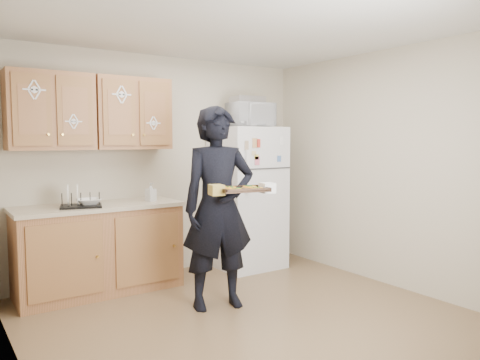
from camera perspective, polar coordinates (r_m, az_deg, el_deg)
name	(u,v)px	position (r m, az deg, el deg)	size (l,w,h in m)	color
floor	(252,320)	(4.22, 1.46, -16.66)	(3.60, 3.60, 0.00)	brown
ceiling	(253,23)	(4.03, 1.54, 18.54)	(3.60, 3.60, 0.00)	silver
wall_back	(162,166)	(5.49, -9.50, 1.73)	(3.60, 0.04, 2.50)	#B8AD95
wall_front	(452,198)	(2.69, 24.46, -1.99)	(3.60, 0.04, 2.50)	#B8AD95
wall_left	(18,188)	(3.24, -25.39, -0.91)	(0.04, 3.60, 2.50)	#B8AD95
wall_right	(391,168)	(5.19, 17.90, 1.37)	(0.04, 3.60, 2.50)	#B8AD95
refrigerator	(247,197)	(5.68, 0.89, -2.15)	(0.75, 0.70, 1.70)	silver
base_cabinet	(99,250)	(5.01, -16.77, -8.21)	(1.60, 0.60, 0.86)	brown
countertop	(98,206)	(4.93, -16.90, -3.11)	(1.64, 0.64, 0.04)	tan
upper_cab_left	(50,111)	(4.92, -22.15, 7.77)	(0.80, 0.33, 0.75)	brown
upper_cab_right	(131,114)	(5.15, -13.12, 7.86)	(0.80, 0.33, 0.75)	brown
cereal_box	(269,244)	(6.29, 3.50, -7.84)	(0.20, 0.07, 0.32)	#F2B355
person	(218,208)	(4.30, -2.64, -3.39)	(0.68, 0.44, 1.86)	black
baking_tray	(242,190)	(4.07, 0.29, -1.23)	(0.42, 0.31, 0.04)	black
pizza_front_left	(235,189)	(3.97, -0.64, -1.15)	(0.14, 0.14, 0.02)	yellow
pizza_front_right	(256,188)	(4.04, 1.94, -1.04)	(0.14, 0.14, 0.02)	yellow
pizza_back_left	(229,188)	(4.10, -1.33, -0.95)	(0.14, 0.14, 0.02)	yellow
pizza_back_right	(250,187)	(4.17, 1.18, -0.85)	(0.14, 0.14, 0.02)	yellow
microwave	(250,115)	(5.61, 1.29, 7.92)	(0.51, 0.35, 0.28)	silver
foil_pan	(248,100)	(5.63, 0.93, 9.75)	(0.36, 0.25, 0.08)	#B8B7BE
dish_rack	(81,199)	(4.77, -18.83, -2.25)	(0.38, 0.28, 0.15)	black
bowl	(89,202)	(4.80, -17.92, -2.52)	(0.24, 0.24, 0.06)	silver
soap_bottle	(151,192)	(5.05, -10.83, -1.45)	(0.09, 0.09, 0.19)	silver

